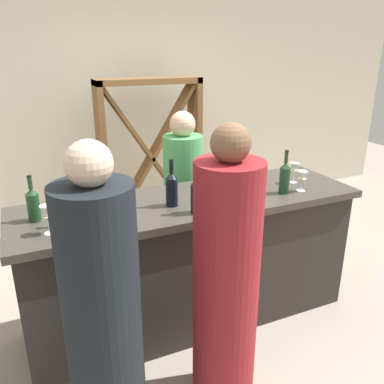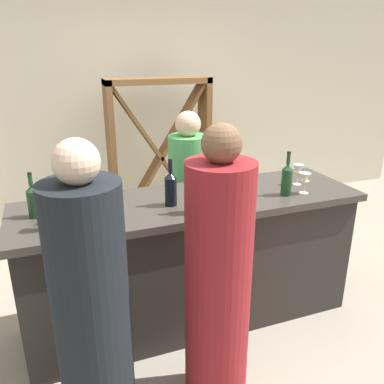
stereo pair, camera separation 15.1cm
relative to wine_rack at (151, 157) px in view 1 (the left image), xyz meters
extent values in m
plane|color=#9E9384|center=(-0.25, -1.65, -0.83)|extent=(12.00, 12.00, 0.00)
cube|color=beige|center=(-0.25, 0.55, 0.57)|extent=(8.00, 0.10, 2.80)
cube|color=#2A2723|center=(-0.25, -1.65, -0.37)|extent=(2.32, 0.63, 0.92)
cube|color=#3D3833|center=(-0.25, -1.65, 0.11)|extent=(2.40, 0.71, 0.05)
cube|color=brown|center=(-0.52, 0.00, 0.00)|extent=(0.06, 0.28, 1.66)
cube|color=brown|center=(0.52, 0.00, 0.00)|extent=(0.06, 0.28, 1.66)
cube|color=brown|center=(0.00, 0.00, 0.80)|extent=(1.10, 0.28, 0.06)
cube|color=brown|center=(0.00, 0.00, -0.80)|extent=(1.10, 0.28, 0.06)
cube|color=brown|center=(0.00, 0.00, 0.00)|extent=(1.01, 0.20, 1.56)
cube|color=brown|center=(0.00, 0.00, 0.00)|extent=(1.01, 0.20, 1.56)
cylinder|color=#193D1E|center=(-1.26, -1.60, 0.22)|extent=(0.07, 0.07, 0.17)
cone|color=#193D1E|center=(-1.26, -1.60, 0.32)|extent=(0.07, 0.07, 0.03)
cylinder|color=#193D1E|center=(-1.26, -1.60, 0.38)|extent=(0.03, 0.03, 0.07)
cylinder|color=black|center=(-1.26, -1.60, 0.42)|extent=(0.03, 0.03, 0.01)
cylinder|color=#193D1E|center=(-1.04, -1.77, 0.23)|extent=(0.08, 0.08, 0.18)
cone|color=#193D1E|center=(-1.04, -1.77, 0.34)|extent=(0.08, 0.08, 0.04)
cylinder|color=#193D1E|center=(-1.04, -1.77, 0.40)|extent=(0.03, 0.03, 0.08)
cylinder|color=black|center=(-1.04, -1.77, 0.44)|extent=(0.03, 0.03, 0.01)
cylinder|color=black|center=(-0.42, -1.71, 0.23)|extent=(0.08, 0.08, 0.19)
cone|color=black|center=(-0.42, -1.71, 0.35)|extent=(0.08, 0.08, 0.04)
cylinder|color=black|center=(-0.42, -1.71, 0.40)|extent=(0.03, 0.03, 0.08)
cylinder|color=black|center=(-0.42, -1.71, 0.45)|extent=(0.03, 0.03, 0.01)
cylinder|color=black|center=(-0.32, -1.88, 0.23)|extent=(0.08, 0.08, 0.18)
cone|color=black|center=(-0.32, -1.88, 0.34)|extent=(0.08, 0.08, 0.04)
cylinder|color=black|center=(-0.32, -1.88, 0.40)|extent=(0.03, 0.03, 0.08)
cylinder|color=black|center=(-0.32, -1.88, 0.44)|extent=(0.03, 0.03, 0.01)
cylinder|color=#193D1E|center=(0.40, -1.81, 0.23)|extent=(0.07, 0.07, 0.19)
cone|color=#193D1E|center=(0.40, -1.81, 0.34)|extent=(0.07, 0.07, 0.04)
cylinder|color=#193D1E|center=(0.40, -1.81, 0.40)|extent=(0.03, 0.03, 0.08)
cylinder|color=black|center=(0.40, -1.81, 0.45)|extent=(0.03, 0.03, 0.01)
cylinder|color=white|center=(-0.01, -1.85, 0.14)|extent=(0.06, 0.06, 0.00)
cylinder|color=white|center=(-0.01, -1.85, 0.17)|extent=(0.01, 0.01, 0.06)
cone|color=white|center=(-0.01, -1.85, 0.25)|extent=(0.08, 0.08, 0.08)
cone|color=beige|center=(-0.01, -1.85, 0.22)|extent=(0.06, 0.06, 0.04)
cylinder|color=white|center=(0.54, -1.83, 0.14)|extent=(0.06, 0.06, 0.00)
cylinder|color=white|center=(0.54, -1.83, 0.18)|extent=(0.01, 0.01, 0.07)
cone|color=white|center=(0.54, -1.83, 0.25)|extent=(0.08, 0.08, 0.08)
cone|color=beige|center=(0.54, -1.83, 0.22)|extent=(0.07, 0.07, 0.02)
cylinder|color=white|center=(-1.20, -1.82, 0.14)|extent=(0.06, 0.06, 0.00)
cylinder|color=white|center=(-1.20, -1.82, 0.18)|extent=(0.01, 0.01, 0.08)
cone|color=white|center=(-1.20, -1.82, 0.26)|extent=(0.07, 0.07, 0.09)
cone|color=beige|center=(-1.20, -1.82, 0.23)|extent=(0.06, 0.06, 0.03)
cylinder|color=white|center=(-0.12, -1.65, 0.14)|extent=(0.07, 0.07, 0.00)
cylinder|color=white|center=(-0.12, -1.65, 0.17)|extent=(0.01, 0.01, 0.06)
cone|color=white|center=(-0.12, -1.65, 0.24)|extent=(0.07, 0.07, 0.07)
cylinder|color=white|center=(0.60, -1.65, 0.14)|extent=(0.06, 0.06, 0.00)
cylinder|color=white|center=(0.60, -1.65, 0.18)|extent=(0.01, 0.01, 0.06)
cone|color=white|center=(0.60, -1.65, 0.25)|extent=(0.07, 0.07, 0.09)
cone|color=beige|center=(0.60, -1.65, 0.22)|extent=(0.06, 0.06, 0.03)
cylinder|color=white|center=(0.11, -1.50, 0.14)|extent=(0.06, 0.06, 0.00)
cylinder|color=white|center=(0.11, -1.50, 0.18)|extent=(0.01, 0.01, 0.07)
cone|color=white|center=(0.11, -1.50, 0.25)|extent=(0.07, 0.07, 0.07)
cylinder|color=silver|center=(-0.98, -1.40, 0.24)|extent=(0.11, 0.11, 0.21)
cylinder|color=maroon|center=(-0.38, -2.38, -0.11)|extent=(0.41, 0.41, 1.44)
sphere|color=brown|center=(-0.38, -2.38, 0.70)|extent=(0.20, 0.20, 0.20)
cylinder|color=black|center=(-1.04, -2.39, -0.12)|extent=(0.46, 0.46, 1.41)
sphere|color=beige|center=(-1.04, -2.39, 0.68)|extent=(0.20, 0.20, 0.20)
cylinder|color=#4CA559|center=(-0.01, -0.92, -0.21)|extent=(0.39, 0.39, 1.25)
sphere|color=#D8AD8C|center=(-0.01, -0.92, 0.51)|extent=(0.22, 0.22, 0.22)
camera|label=1|loc=(-1.28, -3.97, 1.12)|focal=36.99mm
camera|label=2|loc=(-1.14, -4.03, 1.12)|focal=36.99mm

